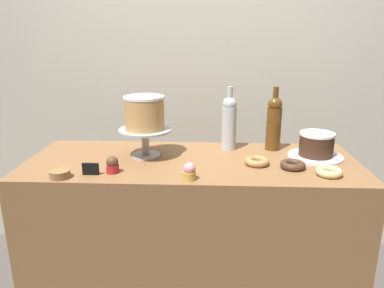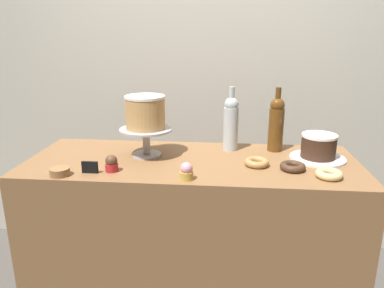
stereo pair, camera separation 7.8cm
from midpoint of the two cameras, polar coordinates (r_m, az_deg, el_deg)
name	(u,v)px [view 1 (the left image)]	position (r m, az deg, el deg)	size (l,w,h in m)	color
back_wall	(198,67)	(2.53, 0.04, 11.86)	(6.00, 0.05, 2.60)	#BCB7A8
display_counter	(192,246)	(1.95, -1.19, -15.64)	(1.57, 0.60, 0.94)	brown
cake_stand_pedestal	(145,138)	(1.79, -8.50, 0.97)	(0.25, 0.25, 0.14)	#B2B2B7
white_layer_cake	(144,113)	(1.76, -8.67, 4.82)	(0.19, 0.19, 0.16)	tan
silver_serving_platter	(315,156)	(1.87, 17.46, -1.85)	(0.26, 0.26, 0.01)	white
chocolate_round_cake	(316,144)	(1.85, 17.63, -0.03)	(0.16, 0.16, 0.11)	#3D2619
wine_bottle_clear	(229,122)	(1.88, 4.61, 3.43)	(0.08, 0.08, 0.33)	#B2BCC1
wine_bottle_amber	(274,122)	(1.91, 11.46, 3.33)	(0.08, 0.08, 0.33)	#5B3814
cupcake_strawberry	(188,172)	(1.51, -2.04, -4.31)	(0.06, 0.06, 0.07)	gold
cupcake_chocolate	(112,165)	(1.63, -13.61, -3.19)	(0.06, 0.06, 0.07)	red
donut_chocolate	(293,165)	(1.69, 14.10, -3.18)	(0.11, 0.11, 0.03)	#472D1E
donut_glazed	(329,172)	(1.65, 19.25, -4.10)	(0.11, 0.11, 0.03)	#E0C17F
donut_maple	(257,161)	(1.70, 8.77, -2.69)	(0.11, 0.11, 0.03)	#B27F47
cookie_stack	(60,174)	(1.64, -21.12, -4.38)	(0.08, 0.08, 0.03)	olive
price_sign_chalkboard	(91,169)	(1.63, -16.81, -3.74)	(0.07, 0.01, 0.05)	black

